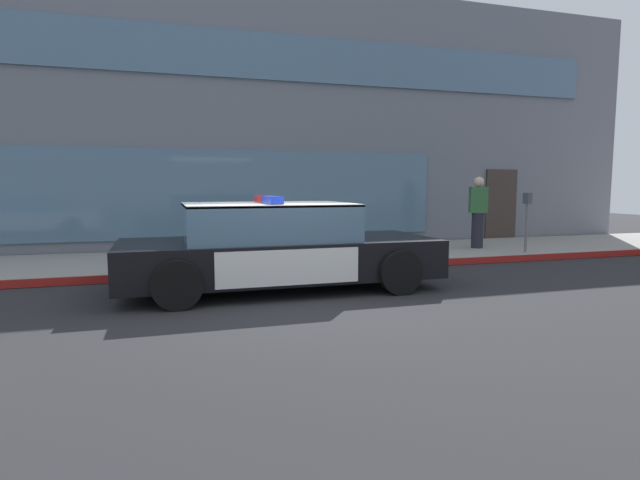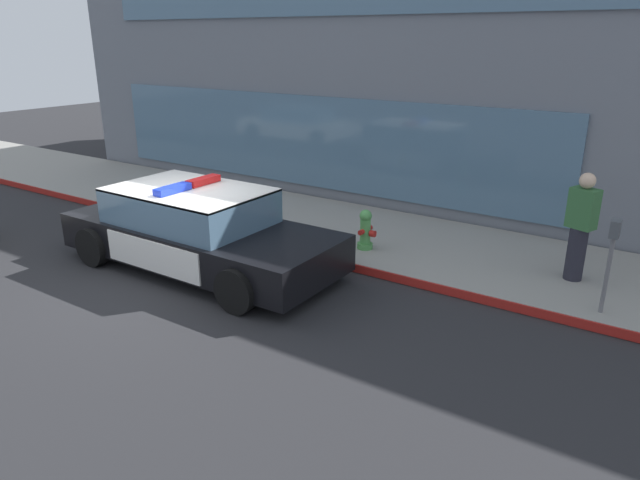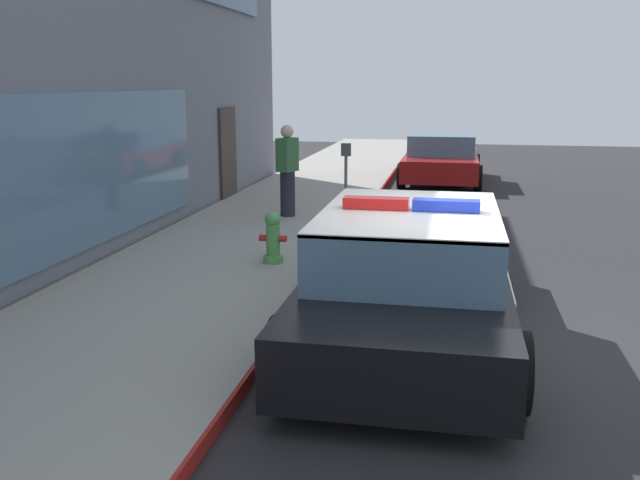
% 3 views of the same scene
% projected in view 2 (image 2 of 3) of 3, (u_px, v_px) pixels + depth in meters
% --- Properties ---
extents(ground, '(48.00, 48.00, 0.00)m').
position_uv_depth(ground, '(172.00, 275.00, 9.62)').
color(ground, '#262628').
extents(sidewalk, '(48.00, 3.19, 0.15)m').
position_uv_depth(sidewalk, '(293.00, 220.00, 12.27)').
color(sidewalk, gray).
rests_on(sidewalk, ground).
extents(curb_red_paint, '(28.80, 0.04, 0.14)m').
position_uv_depth(curb_red_paint, '(243.00, 241.00, 11.01)').
color(curb_red_paint, maroon).
rests_on(curb_red_paint, ground).
extents(storefront_building, '(20.12, 8.09, 6.57)m').
position_uv_depth(storefront_building, '(472.00, 56.00, 14.75)').
color(storefront_building, slate).
rests_on(storefront_building, ground).
extents(police_cruiser, '(4.97, 2.16, 1.49)m').
position_uv_depth(police_cruiser, '(197.00, 230.00, 9.73)').
color(police_cruiser, black).
rests_on(police_cruiser, ground).
extents(fire_hydrant, '(0.34, 0.39, 0.73)m').
position_uv_depth(fire_hydrant, '(366.00, 230.00, 10.27)').
color(fire_hydrant, '#4C994C').
rests_on(fire_hydrant, sidewalk).
extents(pedestrian_on_sidewalk, '(0.47, 0.38, 1.71)m').
position_uv_depth(pedestrian_on_sidewalk, '(580.00, 227.00, 8.80)').
color(pedestrian_on_sidewalk, '#23232D').
rests_on(pedestrian_on_sidewalk, sidewalk).
extents(parking_meter, '(0.12, 0.18, 1.34)m').
position_uv_depth(parking_meter, '(612.00, 250.00, 7.68)').
color(parking_meter, slate).
rests_on(parking_meter, sidewalk).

